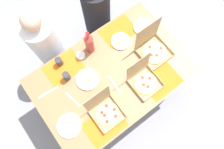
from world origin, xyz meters
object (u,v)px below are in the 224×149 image
(plate_near_left, at_px, (69,125))
(plate_near_right, at_px, (144,27))
(diner_left_seat, at_px, (49,48))
(pizza_box_corner_left, at_px, (105,111))
(cup_red, at_px, (67,76))
(plate_middle, at_px, (120,41))
(soda_bottle, at_px, (89,43))
(condiment_bowl, at_px, (81,56))
(pizza_box_center, at_px, (153,48))
(pizza_box_corner_right, at_px, (144,80))
(plate_far_right, at_px, (88,79))
(diner_right_seat, at_px, (97,16))
(cup_dark, at_px, (59,62))

(plate_near_left, bearing_deg, plate_near_right, 17.44)
(diner_left_seat, bearing_deg, pizza_box_corner_left, -85.56)
(cup_red, xyz_separation_m, diner_left_seat, (0.02, 0.52, -0.27))
(pizza_box_corner_left, xyz_separation_m, plate_middle, (0.55, 0.49, -0.04))
(plate_near_left, height_order, diner_left_seat, diner_left_seat)
(plate_near_left, bearing_deg, cup_red, 59.06)
(soda_bottle, relative_size, condiment_bowl, 3.63)
(pizza_box_center, relative_size, diner_left_seat, 0.29)
(pizza_box_corner_left, relative_size, plate_near_right, 1.27)
(pizza_box_center, bearing_deg, pizza_box_corner_right, -144.75)
(pizza_box_center, bearing_deg, soda_bottle, 141.61)
(plate_far_right, bearing_deg, pizza_box_corner_right, -38.83)
(soda_bottle, height_order, cup_red, soda_bottle)
(pizza_box_corner_right, xyz_separation_m, cup_red, (-0.57, 0.47, 0.00))
(pizza_box_corner_right, bearing_deg, plate_near_left, 174.45)
(pizza_box_corner_left, distance_m, cup_red, 0.50)
(diner_right_seat, bearing_deg, cup_dark, -152.97)
(plate_far_right, xyz_separation_m, cup_red, (-0.15, 0.13, 0.04))
(plate_far_right, relative_size, diner_right_seat, 0.19)
(plate_near_left, distance_m, plate_near_right, 1.25)
(pizza_box_center, height_order, plate_near_left, pizza_box_center)
(cup_dark, distance_m, diner_left_seat, 0.44)
(diner_left_seat, bearing_deg, plate_near_right, -29.85)
(pizza_box_corner_left, relative_size, plate_far_right, 1.31)
(pizza_box_corner_right, distance_m, plate_middle, 0.48)
(pizza_box_center, relative_size, soda_bottle, 1.02)
(plate_near_right, xyz_separation_m, cup_red, (-0.96, 0.02, 0.04))
(pizza_box_corner_right, relative_size, plate_middle, 1.49)
(cup_dark, xyz_separation_m, diner_right_seat, (0.69, 0.35, -0.26))
(plate_far_right, distance_m, diner_left_seat, 0.70)
(pizza_box_corner_right, distance_m, plate_near_left, 0.81)
(soda_bottle, bearing_deg, plate_near_right, -12.43)
(plate_near_left, height_order, condiment_bowl, condiment_bowl)
(plate_near_left, bearing_deg, pizza_box_corner_left, -15.63)
(plate_middle, bearing_deg, pizza_box_corner_left, -138.58)
(pizza_box_corner_left, relative_size, cup_red, 2.89)
(soda_bottle, xyz_separation_m, cup_red, (-0.36, -0.12, -0.08))
(diner_left_seat, bearing_deg, soda_bottle, -50.44)
(cup_dark, bearing_deg, diner_left_seat, 90.04)
(plate_near_right, xyz_separation_m, soda_bottle, (-0.60, 0.13, 0.12))
(plate_near_right, bearing_deg, plate_middle, 176.82)
(cup_red, height_order, cup_dark, cup_red)
(diner_left_seat, xyz_separation_m, diner_right_seat, (0.69, 0.00, 0.01))
(cup_dark, bearing_deg, soda_bottle, -9.28)
(plate_near_left, bearing_deg, pizza_box_corner_right, -5.55)
(pizza_box_center, bearing_deg, diner_left_seat, 136.11)
(plate_middle, bearing_deg, plate_near_right, -3.18)
(diner_left_seat, bearing_deg, pizza_box_center, -43.89)
(pizza_box_center, xyz_separation_m, condiment_bowl, (-0.62, 0.38, -0.03))
(pizza_box_corner_left, xyz_separation_m, cup_red, (-0.10, 0.49, 0.00))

